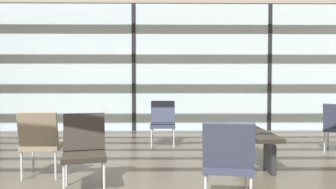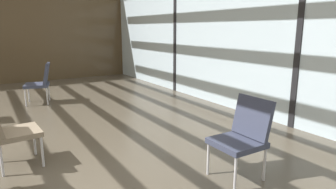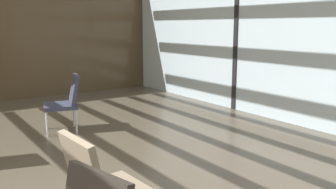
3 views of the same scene
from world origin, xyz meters
name	(u,v)px [view 2 (image 2 of 3)]	position (x,y,z in m)	size (l,w,h in m)	color
glass_curtain_wall	(302,26)	(0.00, 5.20, 1.63)	(14.00, 0.08, 3.27)	silver
window_mullion_0	(176,27)	(-3.50, 5.20, 1.63)	(0.10, 0.12, 3.27)	black
window_mullion_1	(302,26)	(0.00, 5.20, 1.63)	(0.10, 0.12, 3.27)	black
side_wall_left_panels	(5,27)	(-6.95, 1.60, 1.63)	(0.10, 11.20, 3.27)	#473823
lounge_chair_0	(41,81)	(-3.90, 1.97, 0.49)	(0.60, 0.63, 0.87)	#33384C
lounge_chair_4	(243,133)	(0.75, 3.26, 0.49)	(0.48, 0.53, 0.87)	#33384C
lounge_chair_7	(8,127)	(-0.82, 1.13, 0.49)	(0.51, 0.55, 0.87)	#7F705B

